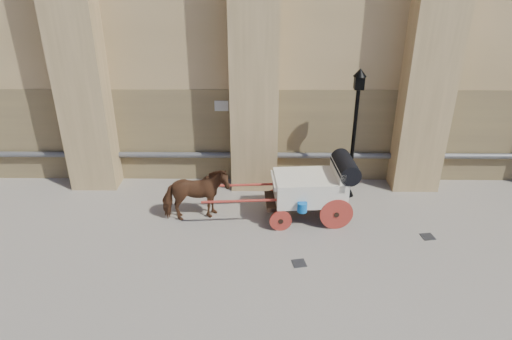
{
  "coord_description": "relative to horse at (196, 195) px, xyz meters",
  "views": [
    {
      "loc": [
        -0.83,
        -9.31,
        6.8
      ],
      "look_at": [
        -0.93,
        1.58,
        1.5
      ],
      "focal_mm": 32.0,
      "sensor_mm": 36.0,
      "label": 1
    }
  ],
  "objects": [
    {
      "name": "ground",
      "position": [
        2.58,
        -1.52,
        -0.76
      ],
      "size": [
        90.0,
        90.0,
        0.0
      ],
      "primitive_type": "plane",
      "color": "gray",
      "rests_on": "ground"
    },
    {
      "name": "drain_grate_near",
      "position": [
        2.7,
        -1.98,
        -0.75
      ],
      "size": [
        0.38,
        0.38,
        0.01
      ],
      "primitive_type": "cube",
      "rotation": [
        0.0,
        0.0,
        0.2
      ],
      "color": "black",
      "rests_on": "ground"
    },
    {
      "name": "carriage",
      "position": [
        3.24,
        0.13,
        0.22
      ],
      "size": [
        4.21,
        1.56,
        1.81
      ],
      "rotation": [
        0.0,
        0.0,
        0.07
      ],
      "color": "black",
      "rests_on": "ground"
    },
    {
      "name": "horse",
      "position": [
        0.0,
        0.0,
        0.0
      ],
      "size": [
        1.93,
        1.22,
        1.51
      ],
      "primitive_type": "imported",
      "rotation": [
        0.0,
        0.0,
        1.81
      ],
      "color": "#56341C",
      "rests_on": "ground"
    },
    {
      "name": "drain_grate_far",
      "position": [
        6.16,
        -0.82,
        -0.75
      ],
      "size": [
        0.37,
        0.37,
        0.01
      ],
      "primitive_type": "cube",
      "rotation": [
        0.0,
        0.0,
        0.16
      ],
      "color": "black",
      "rests_on": "ground"
    },
    {
      "name": "street_lamp",
      "position": [
        4.45,
        1.41,
        1.33
      ],
      "size": [
        0.37,
        0.37,
        3.9
      ],
      "color": "black",
      "rests_on": "ground"
    }
  ]
}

